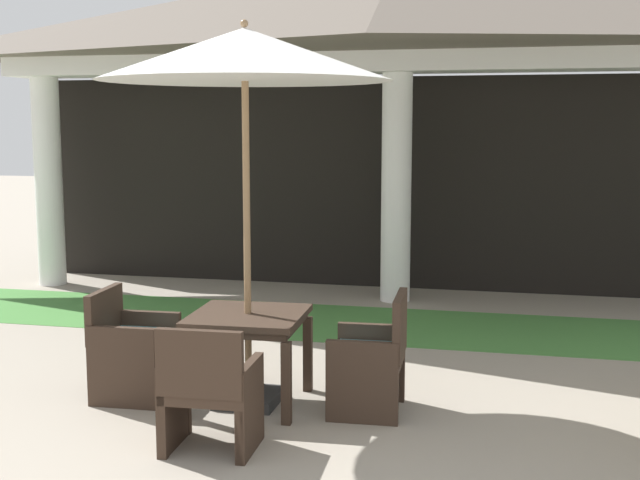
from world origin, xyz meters
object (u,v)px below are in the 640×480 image
object	(u,v)px
patio_umbrella_mid_left	(245,59)
patio_chair_mid_left_east	(373,359)
patio_chair_mid_left_south	(209,393)
patio_chair_mid_left_west	(131,346)
patio_table_mid_left	(248,326)

from	to	relation	value
patio_umbrella_mid_left	patio_chair_mid_left_east	size ratio (longest dim) A/B	3.21
patio_chair_mid_left_south	patio_chair_mid_left_east	bearing A→B (deg)	44.92
patio_chair_mid_left_south	patio_umbrella_mid_left	bearing A→B (deg)	90.00
patio_chair_mid_left_south	patio_chair_mid_left_west	world-z (taller)	patio_chair_mid_left_south
patio_chair_mid_left_west	patio_chair_mid_left_east	bearing A→B (deg)	90.00
patio_umbrella_mid_left	patio_chair_mid_left_south	xyz separation A→B (m)	(0.04, -0.97, -2.26)
patio_chair_mid_left_east	patio_chair_mid_left_west	distance (m)	1.95
patio_chair_mid_left_south	patio_chair_mid_left_east	size ratio (longest dim) A/B	0.96
patio_chair_mid_left_west	patio_chair_mid_left_south	bearing A→B (deg)	44.92
patio_table_mid_left	patio_chair_mid_left_south	world-z (taller)	patio_chair_mid_left_south
patio_umbrella_mid_left	patio_chair_mid_left_south	world-z (taller)	patio_umbrella_mid_left
patio_table_mid_left	patio_chair_mid_left_west	distance (m)	0.99
patio_table_mid_left	patio_chair_mid_left_south	distance (m)	1.00
patio_umbrella_mid_left	patio_chair_mid_left_east	world-z (taller)	patio_umbrella_mid_left
patio_umbrella_mid_left	patio_chair_mid_left_west	size ratio (longest dim) A/B	3.39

